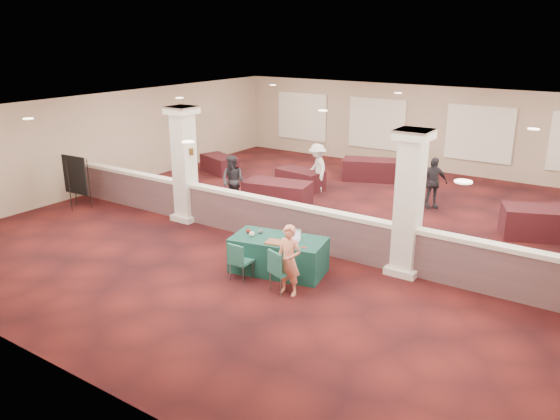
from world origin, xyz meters
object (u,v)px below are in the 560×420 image
Objects in this scene: near_table at (279,255)px; attendee_c at (432,183)px; conf_chair_side at (239,259)px; woman at (289,260)px; far_table_front_center at (277,195)px; attendee_d at (418,175)px; far_table_front_right at (542,223)px; far_table_back_center at (369,170)px; attendee_b at (317,168)px; attendee_a at (233,181)px; far_table_back_left at (220,164)px; easel_board at (75,176)px; far_table_front_left at (300,179)px; conf_chair_main at (280,268)px.

attendee_c is at bearing 67.36° from near_table.
conf_chair_side is 0.58× the size of woman.
attendee_d reaches higher than far_table_front_center.
far_table_back_center is at bearing 155.25° from far_table_front_right.
far_table_back_center is at bearing -21.90° from attendee_d.
attendee_b is (0.15, 2.13, 0.41)m from far_table_front_center.
attendee_a is at bearing 136.90° from woman.
near_table is 0.97m from conf_chair_side.
conf_chair_side is at bearing -47.67° from far_table_back_left.
near_table is at bearing -45.66° from attendee_a.
attendee_b is 3.77m from attendee_c.
easel_board is at bearing -96.66° from far_table_back_left.
far_table_front_right is 3.99m from attendee_d.
far_table_front_left is 0.87× the size of far_table_back_center.
attendee_b is at bearing 146.77° from attendee_c.
attendee_c is at bearing 172.48° from attendee_d.
woman is 0.91× the size of attendee_b.
attendee_c is at bearing 31.57° from easel_board.
conf_chair_main reaches higher than far_table_back_center.
attendee_a is 0.98× the size of attendee_b.
far_table_front_right reaches higher than far_table_front_left.
far_table_back_center is at bearing 97.40° from conf_chair_side.
conf_chair_main is at bearing -43.34° from far_table_back_left.
far_table_front_center is at bearing 144.94° from conf_chair_main.
attendee_a is at bearing -150.31° from far_table_front_center.
attendee_d is (-0.55, 0.22, 0.12)m from attendee_c.
far_table_back_left is at bearing 131.99° from conf_chair_side.
easel_board is 10.36m from attendee_d.
far_table_back_left is (-4.22, 2.33, -0.08)m from far_table_front_center.
woman is at bearing -46.62° from attendee_a.
far_table_front_right is at bearing -3.52° from far_table_front_left.
attendee_d is (2.40, -1.73, 0.52)m from far_table_back_center.
attendee_b is at bearing 85.94° from far_table_front_center.
attendee_b reaches higher than conf_chair_side.
far_table_front_center is at bearing 112.74° from near_table.
far_table_front_center is (4.90, 3.49, -0.64)m from easel_board.
conf_chair_main is 7.30m from attendee_c.
far_table_front_left is at bearing -140.66° from attendee_b.
far_table_back_center is 2.55m from attendee_b.
attendee_d reaches higher than woman.
conf_chair_side is 0.47× the size of attendee_d.
far_table_front_right is at bearing -3.38° from far_table_back_left.
attendee_a is (-4.60, 3.99, 0.05)m from woman.
far_table_front_center is (-3.43, 4.66, -0.34)m from woman.
far_table_front_left is at bearing 176.48° from far_table_front_right.
attendee_d is at bearing 39.75° from far_table_front_center.
conf_chair_side is 0.53× the size of far_table_back_left.
attendee_d reaches higher than far_table_back_left.
woman reaches higher than conf_chair_side.
easel_board reaches higher than far_table_front_center.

